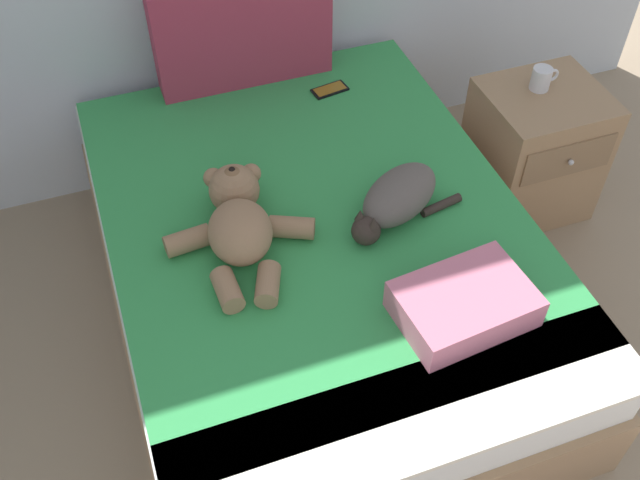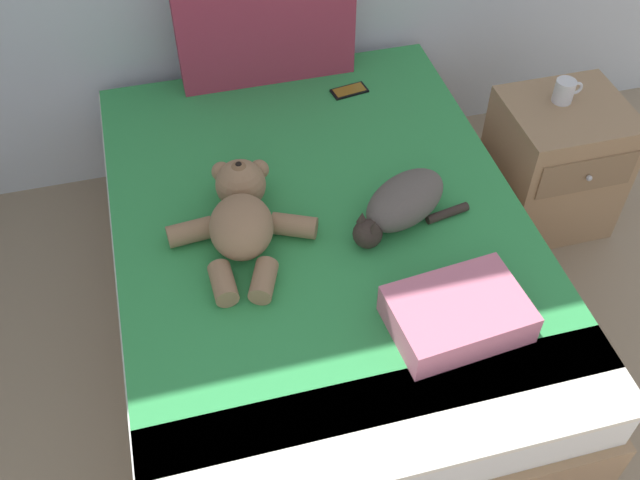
# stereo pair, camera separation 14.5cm
# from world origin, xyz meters

# --- Properties ---
(bed) EXTENTS (1.47, 1.95, 0.55)m
(bed) POSITION_xyz_m (1.63, 3.38, 0.27)
(bed) COLOR #9E7A56
(bed) RESTS_ON ground_plane
(patterned_cushion) EXTENTS (0.72, 0.15, 0.46)m
(patterned_cushion) POSITION_xyz_m (1.63, 4.26, 0.78)
(patterned_cushion) COLOR #A5334C
(patterned_cushion) RESTS_ON bed
(cat) EXTENTS (0.44, 0.34, 0.15)m
(cat) POSITION_xyz_m (1.90, 3.31, 0.62)
(cat) COLOR #59514C
(cat) RESTS_ON bed
(teddy_bear) EXTENTS (0.51, 0.59, 0.19)m
(teddy_bear) POSITION_xyz_m (1.36, 3.38, 0.63)
(teddy_bear) COLOR #937051
(teddy_bear) RESTS_ON bed
(cell_phone) EXTENTS (0.16, 0.09, 0.01)m
(cell_phone) POSITION_xyz_m (1.93, 4.06, 0.56)
(cell_phone) COLOR black
(cell_phone) RESTS_ON bed
(throw_pillow) EXTENTS (0.43, 0.32, 0.11)m
(throw_pillow) POSITION_xyz_m (1.92, 2.83, 0.61)
(throw_pillow) COLOR #D1728C
(throw_pillow) RESTS_ON bed
(nightstand) EXTENTS (0.48, 0.47, 0.59)m
(nightstand) POSITION_xyz_m (2.74, 3.68, 0.30)
(nightstand) COLOR #9E7A56
(nightstand) RESTS_ON ground_plane
(mug) EXTENTS (0.12, 0.08, 0.09)m
(mug) POSITION_xyz_m (2.73, 3.73, 0.64)
(mug) COLOR silver
(mug) RESTS_ON nightstand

